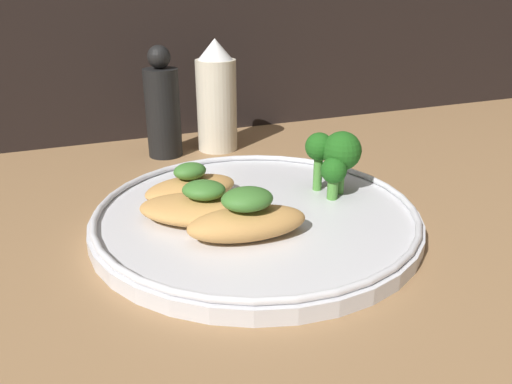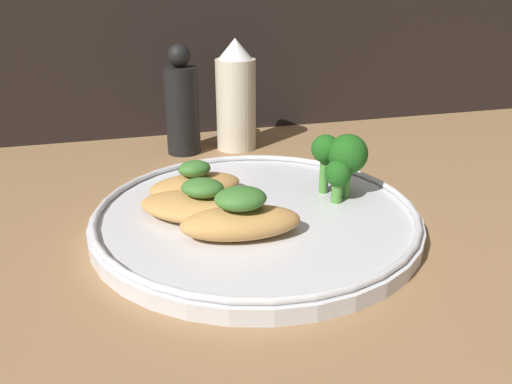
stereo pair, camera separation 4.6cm
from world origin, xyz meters
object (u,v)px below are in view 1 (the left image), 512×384
pepper_grinder (163,108)px  broccoli_bunch (335,155)px  plate (256,216)px  sauce_bottle (216,98)px

pepper_grinder → broccoli_bunch: bearing=-61.4°
broccoli_bunch → plate: bearing=-172.6°
plate → pepper_grinder: size_ratio=2.15×
pepper_grinder → sauce_bottle: bearing=-0.0°
plate → sauce_bottle: bearing=80.7°
plate → broccoli_bunch: size_ratio=4.73×
broccoli_bunch → sauce_bottle: (-5.01, 22.45, 1.53)cm
broccoli_bunch → pepper_grinder: bearing=118.6°
pepper_grinder → plate: bearing=-81.9°
broccoli_bunch → sauce_bottle: sauce_bottle is taller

